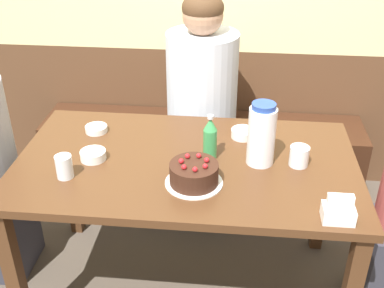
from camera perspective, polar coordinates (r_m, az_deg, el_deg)
ground_plane at (r=2.48m, az=-0.59°, el=-16.36°), size 12.00×12.00×0.00m
bench_seat at (r=2.98m, az=1.13°, el=-1.54°), size 1.90×0.38×0.48m
dining_table at (r=2.06m, az=-0.68°, el=-4.01°), size 1.43×0.82×0.73m
birthday_cake at (r=1.85m, az=0.23°, el=-3.57°), size 0.23×0.23×0.11m
water_pitcher at (r=1.95m, az=8.25°, el=1.13°), size 0.11×0.11×0.27m
soju_bottle at (r=1.98m, az=2.15°, el=0.68°), size 0.06×0.06×0.20m
napkin_holder at (r=1.74m, az=16.98°, el=-7.61°), size 0.11×0.08×0.11m
bowl_soup_white at (r=2.05m, az=-11.64°, el=-1.30°), size 0.11×0.11×0.04m
bowl_rice_small at (r=2.27m, az=-11.27°, el=1.77°), size 0.10×0.10×0.03m
bowl_side_dish at (r=2.19m, az=6.04°, el=1.28°), size 0.11×0.11×0.04m
glass_water_tall at (r=2.01m, az=12.58°, el=-1.41°), size 0.08×0.08×0.08m
glass_tumbler_short at (r=1.95m, az=-14.91°, el=-2.61°), size 0.07×0.07×0.09m
person_grey_tee at (r=2.64m, az=1.16°, el=4.04°), size 0.38×0.38×1.27m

